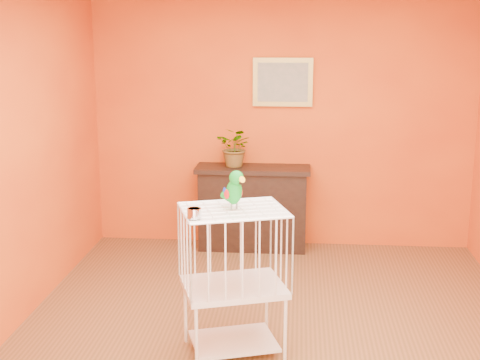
# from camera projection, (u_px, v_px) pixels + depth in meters

# --- Properties ---
(ground) EXTENTS (4.50, 4.50, 0.00)m
(ground) POSITION_uv_depth(u_px,v_px,m) (272.00, 334.00, 5.15)
(ground) COLOR brown
(ground) RESTS_ON ground
(room_shell) EXTENTS (4.50, 4.50, 4.50)m
(room_shell) POSITION_uv_depth(u_px,v_px,m) (274.00, 131.00, 4.79)
(room_shell) COLOR #E15915
(room_shell) RESTS_ON ground
(console_cabinet) EXTENTS (1.19, 0.43, 0.88)m
(console_cabinet) POSITION_uv_depth(u_px,v_px,m) (253.00, 208.00, 7.05)
(console_cabinet) COLOR black
(console_cabinet) RESTS_ON ground
(potted_plant) EXTENTS (0.50, 0.52, 0.32)m
(potted_plant) POSITION_uv_depth(u_px,v_px,m) (236.00, 152.00, 6.92)
(potted_plant) COLOR #26722D
(potted_plant) RESTS_ON console_cabinet
(framed_picture) EXTENTS (0.62, 0.04, 0.50)m
(framed_picture) POSITION_uv_depth(u_px,v_px,m) (283.00, 82.00, 6.90)
(framed_picture) COLOR #A18639
(framed_picture) RESTS_ON room_shell
(birdcage) EXTENTS (0.83, 0.73, 1.08)m
(birdcage) POSITION_uv_depth(u_px,v_px,m) (234.00, 280.00, 4.74)
(birdcage) COLOR white
(birdcage) RESTS_ON ground
(feed_cup) EXTENTS (0.09, 0.09, 0.07)m
(feed_cup) POSITION_uv_depth(u_px,v_px,m) (194.00, 213.00, 4.39)
(feed_cup) COLOR silver
(feed_cup) RESTS_ON birdcage
(parrot) EXTENTS (0.20, 0.23, 0.28)m
(parrot) POSITION_uv_depth(u_px,v_px,m) (234.00, 189.00, 4.60)
(parrot) COLOR #59544C
(parrot) RESTS_ON birdcage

